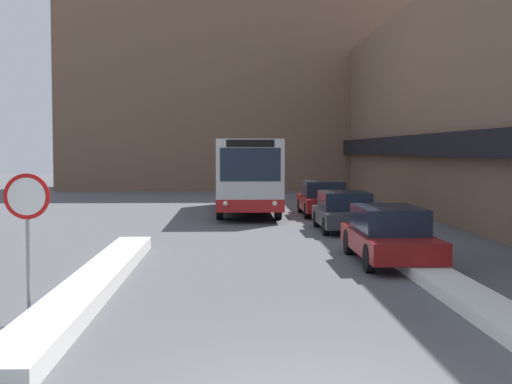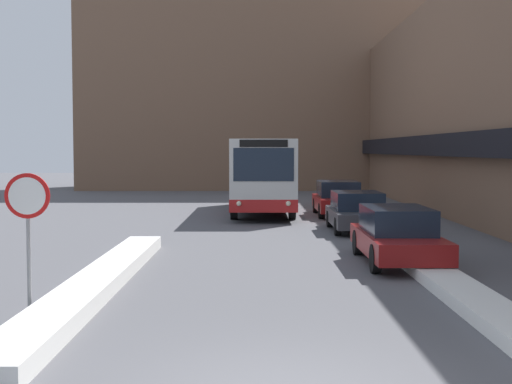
# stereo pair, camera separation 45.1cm
# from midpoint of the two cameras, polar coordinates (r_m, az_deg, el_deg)

# --- Properties ---
(building_row_right) EXTENTS (5.50, 60.00, 9.72)m
(building_row_right) POSITION_cam_midpoint_polar(r_m,az_deg,el_deg) (33.87, 18.02, 6.60)
(building_row_right) COLOR brown
(building_row_right) RESTS_ON ground_plane
(building_backdrop_far) EXTENTS (26.00, 8.00, 15.31)m
(building_backdrop_far) POSITION_cam_midpoint_polar(r_m,az_deg,el_deg) (53.50, 0.36, 8.54)
(building_backdrop_far) COLOR brown
(building_backdrop_far) RESTS_ON ground_plane
(snow_bank_left) EXTENTS (0.90, 12.52, 0.33)m
(snow_bank_left) POSITION_cam_midpoint_polar(r_m,az_deg,el_deg) (15.00, -11.94, -7.03)
(snow_bank_left) COLOR silver
(snow_bank_left) RESTS_ON ground_plane
(snow_bank_right) EXTENTS (0.90, 11.56, 0.25)m
(snow_bank_right) POSITION_cam_midpoint_polar(r_m,az_deg,el_deg) (14.72, 16.41, -7.45)
(snow_bank_right) COLOR silver
(snow_bank_right) RESTS_ON ground_plane
(city_bus) EXTENTS (2.67, 10.58, 3.28)m
(city_bus) POSITION_cam_midpoint_polar(r_m,az_deg,el_deg) (32.36, 0.64, 1.49)
(city_bus) COLOR silver
(city_bus) RESTS_ON ground_plane
(parked_car_front) EXTENTS (1.79, 4.70, 1.42)m
(parked_car_front) POSITION_cam_midpoint_polar(r_m,az_deg,el_deg) (18.36, 11.65, -3.36)
(parked_car_front) COLOR maroon
(parked_car_front) RESTS_ON ground_plane
(parked_car_middle) EXTENTS (1.88, 4.20, 1.38)m
(parked_car_middle) POSITION_cam_midpoint_polar(r_m,az_deg,el_deg) (25.32, 8.33, -1.54)
(parked_car_middle) COLOR #38383D
(parked_car_middle) RESTS_ON ground_plane
(parked_car_back) EXTENTS (1.93, 4.53, 1.51)m
(parked_car_back) POSITION_cam_midpoint_polar(r_m,az_deg,el_deg) (31.15, 6.71, -0.50)
(parked_car_back) COLOR maroon
(parked_car_back) RESTS_ON ground_plane
(stop_sign) EXTENTS (0.76, 0.08, 2.47)m
(stop_sign) POSITION_cam_midpoint_polar(r_m,az_deg,el_deg) (12.42, -17.09, -1.66)
(stop_sign) COLOR gray
(stop_sign) RESTS_ON ground_plane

